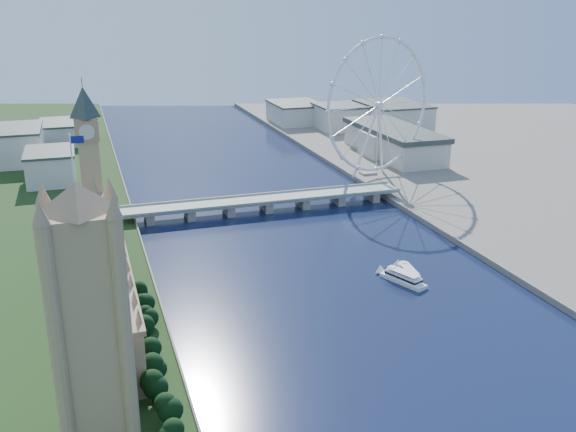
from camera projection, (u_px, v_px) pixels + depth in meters
name	position (u px, v px, depth m)	size (l,w,h in m)	color
tree_row	(157.00, 389.00, 253.32)	(8.99, 200.99, 21.89)	black
victoria_tower	(88.00, 306.00, 222.60)	(28.16, 28.16, 112.00)	tan
parliament_range	(103.00, 272.00, 339.77)	(24.00, 200.00, 70.00)	tan
big_ben	(88.00, 143.00, 421.80)	(20.02, 20.02, 110.00)	tan
westminster_bridge	(266.00, 202.00, 498.31)	(220.00, 22.00, 9.50)	gray
london_eye	(379.00, 106.00, 563.80)	(113.60, 39.12, 124.30)	silver
county_hall	(392.00, 157.00, 668.99)	(54.00, 144.00, 35.00)	beige
city_skyline	(236.00, 127.00, 740.94)	(505.00, 280.00, 32.00)	beige
tour_boat_near	(403.00, 282.00, 371.82)	(8.31, 32.39, 7.18)	white
tour_boat_far	(408.00, 278.00, 377.27)	(8.14, 31.77, 7.04)	silver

